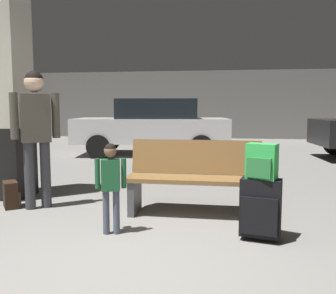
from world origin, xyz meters
TOP-DOWN VIEW (x-y plane):
  - ground_plane at (0.00, 4.00)m, footprint 18.00×18.00m
  - garage_back_wall at (0.00, 12.86)m, footprint 18.00×0.12m
  - structural_pillar at (-2.19, 2.14)m, footprint 0.57×0.57m
  - bench at (0.52, 1.66)m, footprint 1.60×0.54m
  - suitcase at (1.23, 0.87)m, footprint 0.41×0.30m
  - backpack_bright at (1.22, 0.87)m, footprint 0.32×0.27m
  - child at (-0.26, 0.82)m, footprint 0.31×0.18m
  - adult at (-1.47, 1.62)m, footprint 0.51×0.38m
  - backpack_dark_floor at (-1.83, 1.59)m, footprint 0.31×0.32m
  - parked_car_far at (-1.05, 7.17)m, footprint 4.29×2.22m

SIDE VIEW (x-z plane):
  - ground_plane at x=0.00m, z-range -0.10..0.00m
  - backpack_dark_floor at x=-1.83m, z-range 0.00..0.34m
  - suitcase at x=1.23m, z-range 0.02..0.62m
  - bench at x=0.52m, z-range 0.00..0.88m
  - child at x=-0.26m, z-range 0.11..1.04m
  - backpack_bright at x=1.22m, z-range 0.60..0.94m
  - parked_car_far at x=-1.05m, z-range 0.05..1.56m
  - adult at x=-1.47m, z-range 0.20..1.94m
  - garage_back_wall at x=0.00m, z-range 0.00..2.80m
  - structural_pillar at x=-2.19m, z-range -0.01..2.98m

